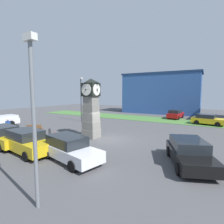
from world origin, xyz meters
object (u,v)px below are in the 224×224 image
at_px(bollard_far_row, 66,140).
at_px(street_lamp_far_side, 81,96).
at_px(bollard_near_tower, 50,134).
at_px(street_lamp_near_road, 33,111).
at_px(car_end_of_row, 208,119).
at_px(clock_tower, 91,108).
at_px(bollard_end_row, 76,144).
at_px(car_by_building, 69,148).
at_px(car_navy_sedan, 4,136).
at_px(bollard_mid_row, 55,138).
at_px(car_silver_hatch, 175,114).
at_px(car_near_tower, 28,141).
at_px(bench, 35,128).
at_px(pedestrian_near_bench, 8,125).
at_px(car_far_lot, 189,152).

xyz_separation_m(bollard_far_row, street_lamp_far_side, (-6.90, 9.86, 3.28)).
xyz_separation_m(bollard_near_tower, street_lamp_near_road, (7.27, -6.55, 3.05)).
xyz_separation_m(car_end_of_row, street_lamp_far_side, (-16.29, -6.59, 3.00)).
relative_size(clock_tower, bollard_end_row, 5.58).
xyz_separation_m(bollard_far_row, car_by_building, (2.53, -2.16, 0.32)).
height_order(car_navy_sedan, car_end_of_row, car_navy_sedan).
relative_size(bollard_mid_row, car_silver_hatch, 0.20).
height_order(car_near_tower, bench, car_near_tower).
relative_size(car_end_of_row, bench, 2.54).
relative_size(car_navy_sedan, bench, 2.85).
xyz_separation_m(pedestrian_near_bench, street_lamp_near_road, (12.83, -5.87, 2.69)).
bearing_deg(bollard_mid_row, bollard_near_tower, 159.53).
height_order(bollard_mid_row, car_near_tower, car_near_tower).
distance_m(car_near_tower, car_end_of_row, 21.75).
relative_size(car_end_of_row, street_lamp_far_side, 0.64).
distance_m(street_lamp_near_road, street_lamp_far_side, 19.79).
xyz_separation_m(clock_tower, car_end_of_row, (9.19, 13.35, -2.07)).
bearing_deg(car_by_building, car_end_of_row, 69.80).
height_order(car_navy_sedan, car_silver_hatch, car_navy_sedan).
distance_m(clock_tower, bollard_end_row, 4.58).
xyz_separation_m(car_near_tower, bench, (-5.20, 4.22, -0.29)).
bearing_deg(bollard_near_tower, pedestrian_near_bench, -173.09).
bearing_deg(bollard_end_row, clock_tower, 111.05).
height_order(car_near_tower, street_lamp_far_side, street_lamp_far_side).
distance_m(car_navy_sedan, car_end_of_row, 23.42).
distance_m(car_navy_sedan, street_lamp_near_road, 10.11).
distance_m(car_navy_sedan, street_lamp_far_side, 13.06).
xyz_separation_m(bollard_mid_row, car_near_tower, (0.26, -2.66, 0.35)).
bearing_deg(car_by_building, car_near_tower, -172.37).
xyz_separation_m(car_near_tower, street_lamp_near_road, (5.84, -3.45, 2.78)).
distance_m(car_navy_sedan, pedestrian_near_bench, 4.45).
height_order(bollard_near_tower, car_navy_sedan, car_navy_sedan).
bearing_deg(street_lamp_far_side, bench, -85.36).
height_order(bollard_near_tower, pedestrian_near_bench, pedestrian_near_bench).
xyz_separation_m(car_navy_sedan, car_by_building, (6.79, 0.42, -0.02)).
xyz_separation_m(car_near_tower, pedestrian_near_bench, (-7.00, 2.42, 0.09)).
bearing_deg(car_silver_hatch, car_by_building, -94.98).
bearing_deg(bench, clock_tower, 13.37).
height_order(car_silver_hatch, car_end_of_row, car_silver_hatch).
xyz_separation_m(bollard_end_row, street_lamp_far_side, (-8.51, 10.44, 3.24)).
relative_size(bollard_near_tower, street_lamp_near_road, 0.18).
xyz_separation_m(bollard_near_tower, pedestrian_near_bench, (-5.56, -0.67, 0.35)).
bearing_deg(clock_tower, bench, -166.63).
height_order(bollard_mid_row, car_navy_sedan, car_navy_sedan).
bearing_deg(bollard_mid_row, bench, 162.45).
bearing_deg(car_far_lot, car_navy_sedan, -164.71).
bearing_deg(car_far_lot, pedestrian_near_bench, -175.75).
height_order(bollard_end_row, car_end_of_row, car_end_of_row).
relative_size(pedestrian_near_bench, street_lamp_far_side, 0.25).
relative_size(car_near_tower, pedestrian_near_bench, 2.93).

